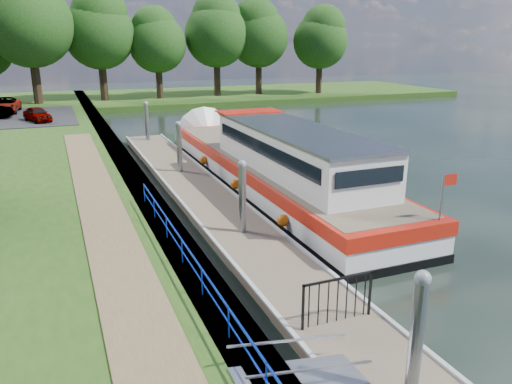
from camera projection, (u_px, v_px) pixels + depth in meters
name	position (u px, v px, depth m)	size (l,w,h in m)	color
bank_edge	(138.00, 190.00, 22.23)	(1.10, 90.00, 0.78)	#473D2D
far_bank	(209.00, 96.00, 60.27)	(60.00, 18.00, 0.60)	#224012
footpath	(114.00, 244.00, 15.24)	(1.60, 40.00, 0.05)	brown
blue_fence	(214.00, 293.00, 11.25)	(0.04, 18.04, 0.72)	#0C2DBF
pontoon	(206.00, 200.00, 21.43)	(2.50, 30.00, 0.56)	brown
mooring_piles	(205.00, 176.00, 21.11)	(0.30, 27.30, 3.55)	gray
gangway	(299.00, 376.00, 9.55)	(2.58, 1.00, 0.92)	#A5A8AD
gate_panel	(338.00, 293.00, 11.57)	(1.85, 0.05, 1.15)	black
barge	(267.00, 163.00, 24.02)	(4.36, 21.15, 4.78)	black
horizon_trees	(87.00, 28.00, 50.21)	(54.38, 10.03, 12.87)	#332316
car_a	(37.00, 114.00, 37.95)	(1.30, 3.24, 1.10)	#999999
car_d	(5.00, 105.00, 42.32)	(2.15, 4.66, 1.29)	#999999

